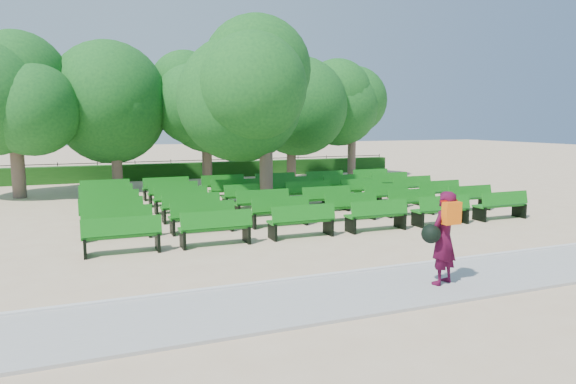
# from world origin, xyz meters

# --- Properties ---
(ground) EXTENTS (120.00, 120.00, 0.00)m
(ground) POSITION_xyz_m (0.00, 0.00, 0.00)
(ground) COLOR tan
(paving) EXTENTS (30.00, 2.20, 0.06)m
(paving) POSITION_xyz_m (0.00, -7.40, 0.03)
(paving) COLOR #A4A49F
(paving) RESTS_ON ground
(curb) EXTENTS (30.00, 0.12, 0.10)m
(curb) POSITION_xyz_m (0.00, -6.25, 0.05)
(curb) COLOR silver
(curb) RESTS_ON ground
(hedge) EXTENTS (26.00, 0.70, 0.90)m
(hedge) POSITION_xyz_m (0.00, 14.00, 0.45)
(hedge) COLOR #184A13
(hedge) RESTS_ON ground
(fence) EXTENTS (26.00, 0.10, 1.02)m
(fence) POSITION_xyz_m (0.00, 14.40, 0.00)
(fence) COLOR black
(fence) RESTS_ON ground
(tree_line) EXTENTS (21.80, 6.80, 7.04)m
(tree_line) POSITION_xyz_m (0.00, 10.00, 0.00)
(tree_line) COLOR #195E1D
(tree_line) RESTS_ON ground
(bench_array) EXTENTS (1.91, 0.62, 1.20)m
(bench_array) POSITION_xyz_m (1.18, 1.88, 0.10)
(bench_array) COLOR #136F14
(bench_array) RESTS_ON ground
(tree_among) EXTENTS (4.81, 4.81, 6.76)m
(tree_among) POSITION_xyz_m (0.67, 2.49, 4.57)
(tree_among) COLOR brown
(tree_among) RESTS_ON ground
(person) EXTENTS (0.93, 0.67, 1.86)m
(person) POSITION_xyz_m (0.81, -7.60, 1.02)
(person) COLOR #410924
(person) RESTS_ON ground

